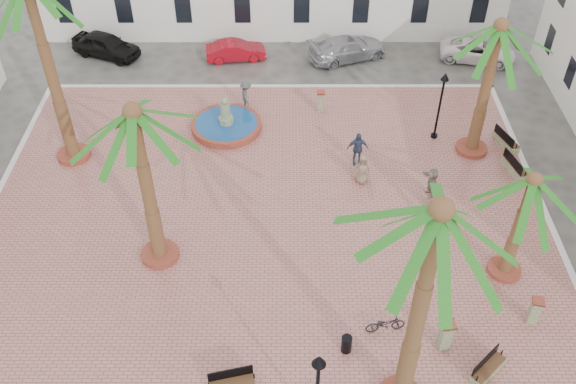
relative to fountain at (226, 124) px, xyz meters
name	(u,v)px	position (x,y,z in m)	size (l,w,h in m)	color
ground	(267,218)	(2.32, -6.79, -0.42)	(120.00, 120.00, 0.00)	#56544F
plaza	(266,216)	(2.32, -6.79, -0.34)	(26.00, 22.00, 0.15)	#B96F66
kerb_n	(271,87)	(2.32, 4.21, -0.34)	(26.30, 0.30, 0.16)	silver
kerb_e	(546,216)	(15.32, -6.79, -0.34)	(0.30, 22.30, 0.16)	silver
fountain	(226,124)	(0.00, 0.00, 0.00)	(3.78, 3.78, 1.95)	#A1422E
palm_sw	(136,131)	(-2.22, -9.33, 6.45)	(5.30, 5.30, 7.96)	#A1422E
palm_s	(436,236)	(7.28, -16.17, 8.06)	(5.33, 5.33, 9.65)	#A1422E
palm_e	(530,194)	(12.46, -10.21, 4.15)	(4.61, 4.61, 5.44)	#A1422E
palm_ne	(497,43)	(12.85, -1.92, 5.95)	(5.28, 5.28, 7.43)	#A1422E
bench_s	(232,384)	(1.31, -15.74, -0.01)	(1.80, 0.90, 0.91)	gray
bench_se	(488,369)	(10.60, -15.12, -0.02)	(1.57, 1.51, 0.88)	gray
bench_e	(515,168)	(14.61, -3.67, 0.00)	(0.99, 1.89, 0.95)	gray
bench_ne	(506,141)	(14.71, -1.52, -0.01)	(1.09, 1.80, 0.91)	gray
lamppost_s	(318,381)	(4.25, -17.19, 2.58)	(0.46, 0.46, 4.20)	black
lamppost_e	(442,95)	(11.11, -0.78, 2.39)	(0.43, 0.43, 3.92)	black
bollard_se	(446,335)	(9.19, -13.98, 0.49)	(0.59, 0.59, 1.46)	gray
bollard_n	(321,101)	(5.14, 1.65, 0.38)	(0.45, 0.45, 1.26)	gray
bollard_e	(535,311)	(12.88, -12.79, 0.40)	(0.54, 0.54, 1.29)	gray
litter_bin	(346,344)	(5.51, -14.13, 0.12)	(0.40, 0.40, 0.78)	black
bicycle_a	(385,324)	(7.07, -13.22, 0.15)	(0.55, 1.57, 0.82)	black
pedestrian_fountain_a	(362,169)	(6.91, -4.46, 0.55)	(0.80, 0.52, 1.63)	#887257
pedestrian_fountain_b	(357,149)	(6.79, -2.96, 0.66)	(1.08, 0.45, 1.84)	#313F5E
pedestrian_north	(246,95)	(0.99, 1.92, 0.59)	(1.11, 0.64, 1.71)	#45464A
pedestrian_east	(432,182)	(10.10, -5.38, 0.52)	(1.47, 0.47, 1.58)	gray
car_black	(106,45)	(-8.12, 7.98, 0.33)	(1.77, 4.40, 1.50)	black
car_red	(236,51)	(0.07, 7.53, 0.20)	(1.29, 3.71, 1.22)	#AD0D1B
car_silver	(348,48)	(7.07, 7.63, 0.30)	(2.02, 4.96, 1.44)	#ABACB4
car_white	(478,50)	(15.19, 7.47, 0.23)	(2.15, 4.67, 1.30)	white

